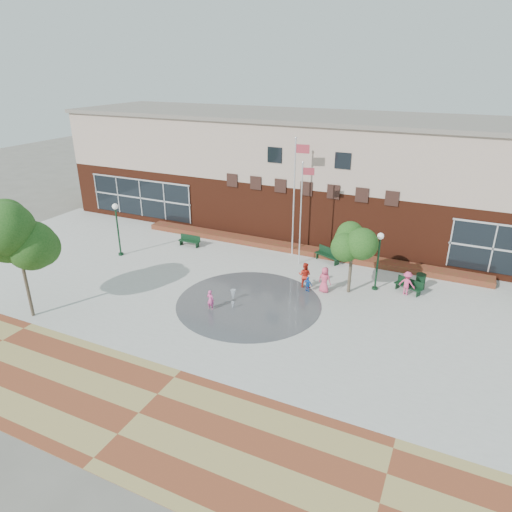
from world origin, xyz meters
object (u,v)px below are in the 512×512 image
at_px(flagpole_right, 295,192).
at_px(child_splash, 210,300).
at_px(trash_can, 420,281).
at_px(flagpole_left, 302,209).
at_px(tree_big_left, 16,237).
at_px(bench_left, 189,243).

distance_m(flagpole_right, child_splash, 10.49).
bearing_deg(trash_can, flagpole_right, 168.49).
height_order(flagpole_left, child_splash, flagpole_left).
height_order(flagpole_right, tree_big_left, flagpole_right).
height_order(bench_left, trash_can, trash_can).
bearing_deg(bench_left, tree_big_left, -101.04).
xyz_separation_m(bench_left, child_splash, (6.40, -7.71, 0.33)).
bearing_deg(trash_can, child_splash, -143.32).
relative_size(flagpole_left, flagpole_right, 0.85).
bearing_deg(tree_big_left, child_splash, 29.24).
relative_size(flagpole_right, trash_can, 8.48).
distance_m(flagpole_left, flagpole_right, 1.89).
bearing_deg(trash_can, bench_left, -179.96).
bearing_deg(tree_big_left, trash_can, 33.47).
bearing_deg(flagpole_left, flagpole_right, 112.64).
height_order(flagpole_right, bench_left, flagpole_right).
xyz_separation_m(trash_can, child_splash, (-10.37, -7.72, 0.11)).
height_order(bench_left, child_splash, child_splash).
xyz_separation_m(tree_big_left, child_splash, (8.53, 4.78, -4.02)).
bearing_deg(child_splash, tree_big_left, 31.75).
bearing_deg(flagpole_left, trash_can, -16.73).
xyz_separation_m(flagpole_right, tree_big_left, (-9.82, -14.35, -0.07)).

